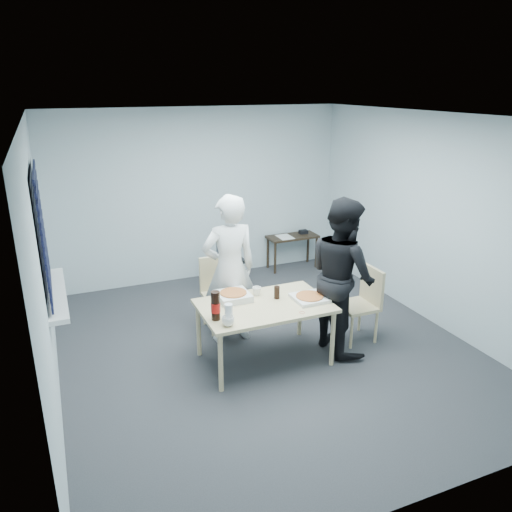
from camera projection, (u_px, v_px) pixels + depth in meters
name	position (u px, v px, depth m)	size (l,w,h in m)	color
room	(45.00, 242.00, 4.88)	(5.00, 5.00, 5.00)	#2C2D32
dining_table	(265.00, 309.00, 5.35)	(1.39, 0.88, 0.68)	beige
chair_far	(219.00, 287.00, 6.19)	(0.42, 0.42, 0.89)	beige
chair_right	(364.00, 299.00, 5.87)	(0.42, 0.42, 0.89)	beige
person_white	(229.00, 270.00, 5.73)	(0.65, 0.42, 1.77)	silver
person_black	(342.00, 275.00, 5.56)	(0.86, 0.47, 1.77)	black
side_table	(292.00, 240.00, 8.17)	(0.83, 0.37, 0.55)	#2F2018
stool	(228.00, 265.00, 7.15)	(0.40, 0.40, 0.55)	black
backpack	(228.00, 245.00, 7.04)	(0.30, 0.22, 0.42)	slate
pizza_box_a	(233.00, 296.00, 5.44)	(0.34, 0.34, 0.09)	silver
pizza_box_b	(310.00, 298.00, 5.44)	(0.35, 0.35, 0.05)	silver
mug_a	(228.00, 321.00, 4.85)	(0.12, 0.12, 0.10)	white
mug_b	(257.00, 291.00, 5.55)	(0.10, 0.10, 0.09)	white
cola_glass	(277.00, 292.00, 5.45)	(0.06, 0.06, 0.14)	black
soda_bottle	(216.00, 306.00, 4.94)	(0.09, 0.09, 0.30)	black
plastic_cups	(229.00, 313.00, 4.91)	(0.08, 0.08, 0.19)	silver
rubber_band	(302.00, 313.00, 5.13)	(0.06, 0.06, 0.00)	red
papers	(285.00, 237.00, 8.07)	(0.22, 0.31, 0.01)	white
black_box	(303.00, 232.00, 8.25)	(0.14, 0.10, 0.06)	black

